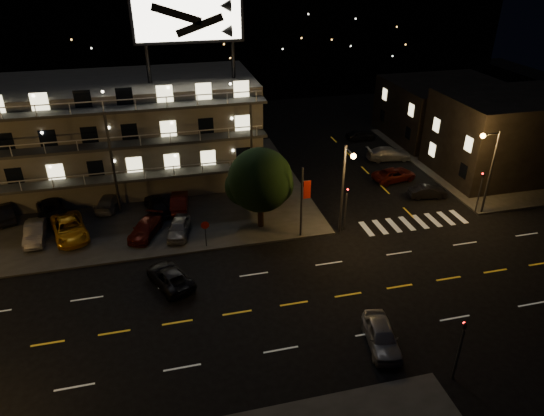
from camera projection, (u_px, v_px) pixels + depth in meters
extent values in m
plane|color=black|center=(266.00, 308.00, 33.15)|extent=(140.00, 140.00, 0.00)
cube|color=#323230|center=(80.00, 199.00, 47.25)|extent=(44.00, 24.00, 0.15)
cube|color=#323230|center=(477.00, 158.00, 56.53)|extent=(16.00, 24.00, 0.15)
cube|color=gray|center=(116.00, 135.00, 49.17)|extent=(28.00, 12.00, 10.00)
cube|color=gray|center=(108.00, 83.00, 46.67)|extent=(28.00, 12.00, 0.50)
cube|color=#323230|center=(116.00, 179.00, 44.15)|extent=(28.00, 1.80, 0.25)
cube|color=#323230|center=(111.00, 146.00, 42.63)|extent=(28.00, 1.80, 0.25)
cube|color=#323230|center=(105.00, 111.00, 41.11)|extent=(28.00, 1.80, 0.25)
cylinder|color=black|center=(148.00, 64.00, 44.86)|extent=(0.36, 0.36, 3.50)
cylinder|color=black|center=(233.00, 60.00, 46.55)|extent=(0.36, 0.36, 3.50)
cube|color=black|center=(188.00, 19.00, 43.92)|extent=(10.20, 0.50, 4.20)
cube|color=white|center=(188.00, 20.00, 43.66)|extent=(9.60, 0.06, 3.60)
cube|color=black|center=(507.00, 135.00, 51.13)|extent=(14.00, 10.00, 8.50)
cube|color=black|center=(444.00, 110.00, 61.73)|extent=(14.00, 12.00, 7.00)
cube|color=black|center=(177.00, 9.00, 87.24)|extent=(120.00, 20.00, 24.00)
cylinder|color=#2D2D30|center=(342.00, 191.00, 40.13)|extent=(0.20, 0.20, 8.00)
cylinder|color=#2D2D30|center=(350.00, 151.00, 37.64)|extent=(0.12, 1.80, 0.12)
sphere|color=gold|center=(353.00, 156.00, 37.01)|extent=(0.44, 0.44, 0.44)
cylinder|color=#2D2D30|center=(490.00, 174.00, 43.09)|extent=(0.20, 0.20, 8.00)
cylinder|color=#2D2D30|center=(492.00, 134.00, 41.11)|extent=(1.80, 0.12, 0.12)
sphere|color=gold|center=(483.00, 136.00, 40.99)|extent=(0.44, 0.44, 0.44)
cylinder|color=#2D2D30|center=(345.00, 212.00, 41.46)|extent=(0.14, 0.14, 3.60)
imported|color=black|center=(347.00, 188.00, 40.36)|extent=(0.20, 0.16, 1.00)
sphere|color=#FF0C0C|center=(348.00, 189.00, 40.31)|extent=(0.14, 0.14, 0.14)
cylinder|color=#2D2D30|center=(458.00, 355.00, 26.93)|extent=(0.14, 0.14, 3.60)
imported|color=black|center=(466.00, 323.00, 25.84)|extent=(0.20, 0.16, 1.00)
sphere|color=#FF0C0C|center=(464.00, 323.00, 25.99)|extent=(0.14, 0.14, 0.14)
cylinder|color=#2D2D30|center=(479.00, 195.00, 44.20)|extent=(0.14, 0.14, 3.60)
imported|color=black|center=(484.00, 172.00, 43.10)|extent=(0.16, 0.20, 1.00)
sphere|color=#FF0C0C|center=(483.00, 174.00, 43.13)|extent=(0.14, 0.14, 0.14)
cylinder|color=#2D2D30|center=(301.00, 203.00, 39.86)|extent=(0.16, 0.16, 6.40)
cube|color=#A6170B|center=(307.00, 190.00, 39.39)|extent=(0.60, 0.04, 1.60)
cylinder|color=#2D2D30|center=(206.00, 236.00, 39.34)|extent=(0.08, 0.08, 2.20)
cylinder|color=#A6170B|center=(205.00, 225.00, 38.80)|extent=(0.91, 0.04, 0.91)
cylinder|color=black|center=(261.00, 213.00, 42.08)|extent=(0.53, 0.53, 2.53)
sphere|color=black|center=(260.00, 180.00, 40.57)|extent=(5.49, 5.49, 5.49)
sphere|color=black|center=(245.00, 186.00, 40.97)|extent=(3.38, 3.38, 3.38)
sphere|color=black|center=(275.00, 185.00, 40.66)|extent=(3.17, 3.17, 3.17)
imported|color=gray|center=(35.00, 232.00, 40.30)|extent=(1.73, 4.40, 1.43)
imported|color=orange|center=(69.00, 228.00, 40.76)|extent=(3.89, 5.99, 1.53)
imported|color=#57140C|center=(146.00, 228.00, 41.02)|extent=(3.49, 4.79, 1.29)
imported|color=gray|center=(179.00, 228.00, 41.04)|extent=(2.54, 4.29, 1.37)
imported|color=black|center=(3.00, 212.00, 43.35)|extent=(3.00, 4.79, 1.49)
imported|color=black|center=(51.00, 206.00, 44.27)|extent=(3.74, 5.96, 1.53)
imported|color=gray|center=(110.00, 201.00, 45.35)|extent=(2.85, 4.80, 1.30)
imported|color=black|center=(157.00, 205.00, 44.55)|extent=(2.63, 4.69, 1.51)
imported|color=#57140C|center=(179.00, 201.00, 45.17)|extent=(1.98, 4.47, 1.43)
imported|color=black|center=(427.00, 192.00, 47.50)|extent=(3.86, 1.80, 1.23)
imported|color=#57140C|center=(394.00, 174.00, 51.04)|extent=(5.04, 2.98, 1.31)
imported|color=gray|center=(389.00, 154.00, 55.95)|extent=(5.32, 2.68, 1.48)
imported|color=black|center=(361.00, 135.00, 61.87)|extent=(3.77, 1.58, 1.27)
imported|color=gray|center=(381.00, 336.00, 29.77)|extent=(2.48, 4.56, 1.47)
imported|color=black|center=(170.00, 276.00, 35.26)|extent=(3.78, 5.15, 1.30)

